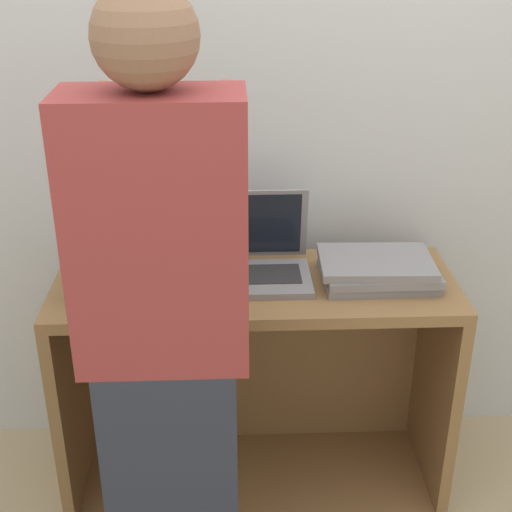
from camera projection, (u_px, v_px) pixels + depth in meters
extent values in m
cube|color=silver|center=(251.00, 117.00, 2.27)|extent=(8.00, 0.05, 2.40)
cube|color=olive|center=(255.00, 287.00, 2.17)|extent=(1.22, 0.45, 0.04)
cube|color=olive|center=(255.00, 475.00, 2.49)|extent=(1.22, 0.45, 0.04)
cube|color=olive|center=(72.00, 392.00, 2.31)|extent=(0.04, 0.45, 0.71)
cube|color=olive|center=(435.00, 383.00, 2.35)|extent=(0.04, 0.45, 0.71)
cube|color=olive|center=(253.00, 352.00, 2.51)|extent=(1.15, 0.04, 0.71)
cube|color=gray|center=(255.00, 279.00, 2.15)|extent=(0.34, 0.23, 0.02)
cube|color=#28282B|center=(255.00, 274.00, 2.16)|extent=(0.28, 0.13, 0.00)
cube|color=gray|center=(253.00, 224.00, 2.22)|extent=(0.34, 0.04, 0.23)
cube|color=black|center=(253.00, 224.00, 2.22)|extent=(0.30, 0.03, 0.20)
cube|color=gray|center=(136.00, 280.00, 2.14)|extent=(0.34, 0.24, 0.02)
cube|color=#B7B7BC|center=(132.00, 273.00, 2.13)|extent=(0.34, 0.24, 0.02)
cube|color=gray|center=(132.00, 266.00, 2.12)|extent=(0.34, 0.23, 0.02)
cube|color=#232326|center=(128.00, 259.00, 2.10)|extent=(0.34, 0.24, 0.02)
cube|color=gray|center=(378.00, 277.00, 2.16)|extent=(0.34, 0.24, 0.02)
cube|color=gray|center=(380.00, 270.00, 2.15)|extent=(0.34, 0.24, 0.02)
cube|color=gray|center=(376.00, 262.00, 2.14)|extent=(0.35, 0.24, 0.02)
cube|color=#2D3342|center=(174.00, 484.00, 1.91)|extent=(0.34, 0.20, 0.81)
cube|color=#993838|center=(158.00, 235.00, 1.59)|extent=(0.40, 0.20, 0.64)
sphere|color=#8C664C|center=(145.00, 36.00, 1.41)|extent=(0.22, 0.22, 0.22)
cylinder|color=#8C664C|center=(95.00, 108.00, 1.72)|extent=(0.07, 0.32, 0.07)
cylinder|color=#8C664C|center=(227.00, 107.00, 1.74)|extent=(0.07, 0.32, 0.07)
cube|color=red|center=(128.00, 262.00, 2.05)|extent=(0.06, 0.02, 0.01)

